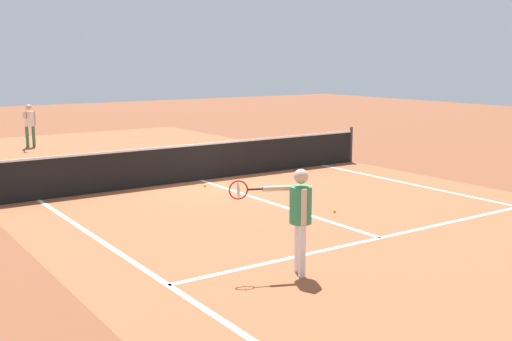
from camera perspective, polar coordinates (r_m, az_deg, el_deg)
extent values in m
plane|color=brown|center=(16.15, -5.10, -0.90)|extent=(60.00, 60.00, 0.00)
cube|color=#9E5433|center=(16.15, -5.10, -0.90)|extent=(10.62, 24.40, 0.00)
cube|color=white|center=(9.21, -9.32, -9.49)|extent=(0.10, 11.89, 0.01)
cube|color=white|center=(14.56, 21.43, -2.78)|extent=(0.10, 11.89, 0.01)
cube|color=white|center=(11.16, 11.32, -6.06)|extent=(8.22, 0.10, 0.01)
cube|color=white|center=(13.51, 1.58, -3.03)|extent=(0.10, 6.40, 0.01)
cylinder|color=#33383D|center=(19.14, 8.69, 2.37)|extent=(0.09, 0.09, 1.07)
cube|color=black|center=(16.07, -5.12, 0.69)|extent=(10.48, 0.02, 0.91)
cube|color=white|center=(16.00, -5.15, 2.38)|extent=(10.48, 0.03, 0.05)
cylinder|color=white|center=(8.97, 4.24, -7.37)|extent=(0.11, 0.11, 0.77)
cylinder|color=white|center=(9.18, 3.87, -6.97)|extent=(0.11, 0.11, 0.77)
cylinder|color=#338C59|center=(8.90, 4.11, -3.16)|extent=(0.32, 0.32, 0.54)
sphere|color=beige|center=(8.82, 4.14, -0.54)|extent=(0.21, 0.21, 0.21)
cylinder|color=beige|center=(8.74, 4.40, -3.36)|extent=(0.08, 0.08, 0.52)
cylinder|color=beige|center=(8.95, 2.23, -1.64)|extent=(0.51, 0.28, 0.08)
cylinder|color=black|center=(8.88, -0.10, -1.73)|extent=(0.21, 0.11, 0.03)
torus|color=red|center=(8.83, -1.63, -1.79)|extent=(0.27, 0.13, 0.28)
cylinder|color=silver|center=(8.83, -1.63, -1.79)|extent=(0.10, 0.23, 0.25)
cylinder|color=#3F7247|center=(23.63, -19.69, 2.96)|extent=(0.11, 0.11, 0.75)
cylinder|color=#3F7247|center=(23.62, -20.22, 2.92)|extent=(0.11, 0.11, 0.75)
cylinder|color=white|center=(23.56, -20.05, 4.47)|extent=(0.32, 0.32, 0.52)
sphere|color=tan|center=(23.53, -20.11, 5.45)|extent=(0.21, 0.21, 0.21)
cylinder|color=tan|center=(23.57, -19.64, 4.52)|extent=(0.08, 0.08, 0.51)
cylinder|color=tan|center=(23.28, -20.44, 4.91)|extent=(0.16, 0.52, 0.08)
cylinder|color=black|center=(22.91, -20.37, 4.84)|extent=(0.06, 0.22, 0.03)
torus|color=red|center=(22.68, -20.32, 4.80)|extent=(0.07, 0.28, 0.28)
cylinder|color=silver|center=(22.68, -20.32, 4.80)|extent=(0.25, 0.05, 0.25)
sphere|color=#CCE033|center=(12.82, 7.20, -3.69)|extent=(0.07, 0.07, 0.07)
sphere|color=#CCE033|center=(15.31, -4.71, -1.38)|extent=(0.07, 0.07, 0.07)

